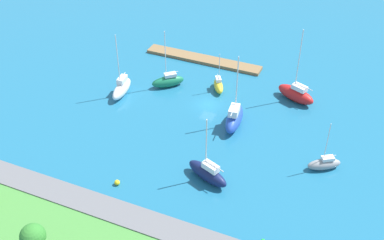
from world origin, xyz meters
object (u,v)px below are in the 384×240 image
at_px(mooring_buoy_yellow, 117,183).
at_px(sailboat_gray_east_end, 324,164).
at_px(sailboat_blue_lone_north, 234,118).
at_px(sailboat_white_far_north, 122,88).
at_px(sailboat_green_off_beacon, 168,81).
at_px(park_tree_center, 33,236).
at_px(sailboat_navy_outer_mooring, 208,173).
at_px(sailboat_red_mid_basin, 296,94).
at_px(sailboat_yellow_center_basin, 218,85).
at_px(pier_dock, 203,59).

bearing_deg(mooring_buoy_yellow, sailboat_gray_east_end, -150.09).
xyz_separation_m(sailboat_blue_lone_north, sailboat_white_far_north, (22.03, -0.85, -0.25)).
bearing_deg(sailboat_green_off_beacon, park_tree_center, 53.10).
height_order(sailboat_navy_outer_mooring, sailboat_blue_lone_north, sailboat_blue_lone_north).
bearing_deg(sailboat_red_mid_basin, sailboat_white_far_north, 42.41).
xyz_separation_m(park_tree_center, sailboat_green_off_beacon, (3.50, -42.51, -4.04)).
bearing_deg(mooring_buoy_yellow, sailboat_yellow_center_basin, -98.40).
bearing_deg(sailboat_white_far_north, sailboat_gray_east_end, 74.90).
distance_m(sailboat_blue_lone_north, sailboat_green_off_beacon, 16.88).
xyz_separation_m(pier_dock, sailboat_navy_outer_mooring, (-14.04, 32.48, 1.03)).
height_order(pier_dock, mooring_buoy_yellow, mooring_buoy_yellow).
bearing_deg(sailboat_white_far_north, pier_dock, 146.78).
bearing_deg(mooring_buoy_yellow, sailboat_white_far_north, -61.55).
bearing_deg(sailboat_yellow_center_basin, sailboat_green_off_beacon, -104.80).
height_order(sailboat_blue_lone_north, mooring_buoy_yellow, sailboat_blue_lone_north).
height_order(park_tree_center, mooring_buoy_yellow, park_tree_center).
bearing_deg(park_tree_center, sailboat_blue_lone_north, -108.51).
bearing_deg(pier_dock, sailboat_gray_east_end, 141.25).
bearing_deg(park_tree_center, sailboat_green_off_beacon, -85.30).
bearing_deg(sailboat_blue_lone_north, sailboat_red_mid_basin, -40.31).
bearing_deg(sailboat_yellow_center_basin, sailboat_blue_lone_north, 4.03).
height_order(sailboat_yellow_center_basin, sailboat_blue_lone_north, sailboat_blue_lone_north).
distance_m(park_tree_center, sailboat_yellow_center_basin, 45.59).
height_order(sailboat_white_far_north, sailboat_gray_east_end, sailboat_white_far_north).
relative_size(sailboat_navy_outer_mooring, sailboat_gray_east_end, 1.27).
bearing_deg(sailboat_white_far_north, mooring_buoy_yellow, 21.87).
distance_m(sailboat_yellow_center_basin, sailboat_blue_lone_north, 11.24).
xyz_separation_m(park_tree_center, sailboat_blue_lone_north, (-11.98, -35.78, -3.59)).
height_order(sailboat_white_far_north, sailboat_green_off_beacon, sailboat_white_far_north).
relative_size(sailboat_navy_outer_mooring, sailboat_blue_lone_north, 0.83).
bearing_deg(sailboat_navy_outer_mooring, park_tree_center, 80.79).
relative_size(sailboat_yellow_center_basin, sailboat_blue_lone_north, 0.60).
bearing_deg(sailboat_yellow_center_basin, mooring_buoy_yellow, -38.74).
bearing_deg(park_tree_center, sailboat_white_far_north, -74.65).
relative_size(sailboat_white_far_north, mooring_buoy_yellow, 15.05).
bearing_deg(sailboat_navy_outer_mooring, sailboat_blue_lone_north, -65.17).
bearing_deg(sailboat_yellow_center_basin, sailboat_navy_outer_mooring, -13.13).
relative_size(park_tree_center, sailboat_navy_outer_mooring, 0.55).
height_order(pier_dock, sailboat_navy_outer_mooring, sailboat_navy_outer_mooring).
relative_size(sailboat_yellow_center_basin, sailboat_gray_east_end, 0.91).
xyz_separation_m(sailboat_yellow_center_basin, sailboat_green_off_beacon, (9.14, 2.54, 0.16)).
distance_m(pier_dock, sailboat_gray_east_end, 37.28).
distance_m(park_tree_center, mooring_buoy_yellow, 16.44).
distance_m(sailboat_green_off_beacon, mooring_buoy_yellow, 27.28).
distance_m(sailboat_navy_outer_mooring, sailboat_green_off_beacon, 26.38).
relative_size(sailboat_gray_east_end, mooring_buoy_yellow, 10.38).
xyz_separation_m(sailboat_red_mid_basin, sailboat_gray_east_end, (-8.27, 16.43, -0.48)).
relative_size(sailboat_red_mid_basin, sailboat_navy_outer_mooring, 1.30).
height_order(sailboat_yellow_center_basin, sailboat_red_mid_basin, sailboat_red_mid_basin).
distance_m(pier_dock, sailboat_red_mid_basin, 21.94).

